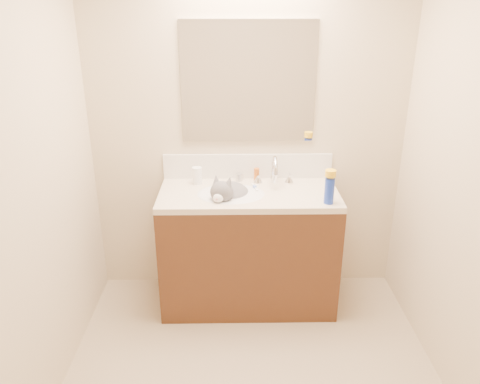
{
  "coord_description": "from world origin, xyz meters",
  "views": [
    {
      "loc": [
        -0.11,
        -1.92,
        2.05
      ],
      "look_at": [
        -0.06,
        0.92,
        0.88
      ],
      "focal_mm": 35.0,
      "sensor_mm": 36.0,
      "label": 1
    }
  ],
  "objects_px": {
    "cat": "(229,197)",
    "pill_bottle": "(197,176)",
    "silver_jar": "(239,177)",
    "basin": "(231,203)",
    "faucet": "(274,173)",
    "vanity_cabinet": "(248,251)",
    "amber_bottle": "(257,175)",
    "spray_can": "(329,191)"
  },
  "relations": [
    {
      "from": "cat",
      "to": "amber_bottle",
      "type": "relative_size",
      "value": 4.57
    },
    {
      "from": "cat",
      "to": "basin",
      "type": "bearing_deg",
      "value": -30.04
    },
    {
      "from": "faucet",
      "to": "basin",
      "type": "bearing_deg",
      "value": -150.88
    },
    {
      "from": "vanity_cabinet",
      "to": "silver_jar",
      "type": "distance_m",
      "value": 0.52
    },
    {
      "from": "faucet",
      "to": "pill_bottle",
      "type": "xyz_separation_m",
      "value": [
        -0.54,
        0.02,
        -0.03
      ]
    },
    {
      "from": "basin",
      "to": "faucet",
      "type": "relative_size",
      "value": 1.61
    },
    {
      "from": "vanity_cabinet",
      "to": "amber_bottle",
      "type": "height_order",
      "value": "amber_bottle"
    },
    {
      "from": "basin",
      "to": "silver_jar",
      "type": "bearing_deg",
      "value": 76.21
    },
    {
      "from": "vanity_cabinet",
      "to": "faucet",
      "type": "height_order",
      "value": "faucet"
    },
    {
      "from": "pill_bottle",
      "to": "silver_jar",
      "type": "relative_size",
      "value": 2.16
    },
    {
      "from": "cat",
      "to": "pill_bottle",
      "type": "xyz_separation_m",
      "value": [
        -0.22,
        0.17,
        0.09
      ]
    },
    {
      "from": "spray_can",
      "to": "cat",
      "type": "bearing_deg",
      "value": 163.89
    },
    {
      "from": "faucet",
      "to": "amber_bottle",
      "type": "relative_size",
      "value": 2.98
    },
    {
      "from": "silver_jar",
      "to": "spray_can",
      "type": "distance_m",
      "value": 0.69
    },
    {
      "from": "vanity_cabinet",
      "to": "amber_bottle",
      "type": "relative_size",
      "value": 12.79
    },
    {
      "from": "vanity_cabinet",
      "to": "spray_can",
      "type": "bearing_deg",
      "value": -21.28
    },
    {
      "from": "pill_bottle",
      "to": "basin",
      "type": "bearing_deg",
      "value": -38.37
    },
    {
      "from": "faucet",
      "to": "silver_jar",
      "type": "relative_size",
      "value": 5.04
    },
    {
      "from": "basin",
      "to": "amber_bottle",
      "type": "bearing_deg",
      "value": 52.38
    },
    {
      "from": "cat",
      "to": "pill_bottle",
      "type": "bearing_deg",
      "value": 163.33
    },
    {
      "from": "silver_jar",
      "to": "spray_can",
      "type": "relative_size",
      "value": 0.33
    },
    {
      "from": "cat",
      "to": "amber_bottle",
      "type": "xyz_separation_m",
      "value": [
        0.2,
        0.22,
        0.08
      ]
    },
    {
      "from": "pill_bottle",
      "to": "cat",
      "type": "bearing_deg",
      "value": -37.27
    },
    {
      "from": "faucet",
      "to": "pill_bottle",
      "type": "height_order",
      "value": "faucet"
    },
    {
      "from": "basin",
      "to": "cat",
      "type": "xyz_separation_m",
      "value": [
        -0.02,
        0.02,
        0.04
      ]
    },
    {
      "from": "silver_jar",
      "to": "amber_bottle",
      "type": "bearing_deg",
      "value": -1.55
    },
    {
      "from": "vanity_cabinet",
      "to": "silver_jar",
      "type": "bearing_deg",
      "value": 106.44
    },
    {
      "from": "faucet",
      "to": "pill_bottle",
      "type": "relative_size",
      "value": 2.33
    },
    {
      "from": "basin",
      "to": "pill_bottle",
      "type": "xyz_separation_m",
      "value": [
        -0.24,
        0.19,
        0.13
      ]
    },
    {
      "from": "basin",
      "to": "spray_can",
      "type": "height_order",
      "value": "spray_can"
    },
    {
      "from": "pill_bottle",
      "to": "silver_jar",
      "type": "height_order",
      "value": "pill_bottle"
    },
    {
      "from": "spray_can",
      "to": "basin",
      "type": "bearing_deg",
      "value": 165.15
    },
    {
      "from": "basin",
      "to": "amber_bottle",
      "type": "height_order",
      "value": "amber_bottle"
    },
    {
      "from": "cat",
      "to": "amber_bottle",
      "type": "distance_m",
      "value": 0.3
    },
    {
      "from": "basin",
      "to": "cat",
      "type": "relative_size",
      "value": 1.05
    },
    {
      "from": "pill_bottle",
      "to": "spray_can",
      "type": "xyz_separation_m",
      "value": [
        0.85,
        -0.35,
        0.02
      ]
    },
    {
      "from": "pill_bottle",
      "to": "faucet",
      "type": "bearing_deg",
      "value": -2.03
    },
    {
      "from": "pill_bottle",
      "to": "amber_bottle",
      "type": "distance_m",
      "value": 0.42
    },
    {
      "from": "vanity_cabinet",
      "to": "faucet",
      "type": "bearing_deg",
      "value": 37.29
    },
    {
      "from": "amber_bottle",
      "to": "basin",
      "type": "bearing_deg",
      "value": -127.62
    },
    {
      "from": "vanity_cabinet",
      "to": "cat",
      "type": "height_order",
      "value": "cat"
    },
    {
      "from": "basin",
      "to": "faucet",
      "type": "distance_m",
      "value": 0.38
    }
  ]
}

